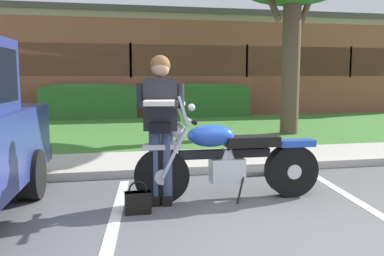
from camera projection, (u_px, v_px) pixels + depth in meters
ground_plane at (257, 241)px, 3.68m from camera, size 140.00×140.00×0.00m
curb_strip at (195, 169)px, 6.25m from camera, size 60.00×0.20×0.12m
concrete_walk at (184, 160)px, 7.08m from camera, size 60.00×1.50×0.08m
grass_lawn at (156, 130)px, 11.12m from camera, size 60.00×6.82×0.06m
stall_stripe_0 at (109, 244)px, 3.61m from camera, size 0.59×4.39×0.01m
motorcycle at (235, 159)px, 4.90m from camera, size 2.24×0.82×1.26m
rider_person at (161, 117)px, 4.64m from camera, size 0.53×0.62×1.70m
handbag at (138, 200)px, 4.41m from camera, size 0.28×0.13×0.36m
hedge_center_left at (89, 101)px, 13.87m from camera, size 3.16×0.90×1.24m
hedge_center_right at (202, 99)px, 14.67m from camera, size 3.23×0.90×1.24m
brick_building at (124, 66)px, 19.98m from camera, size 25.25×11.89×3.89m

